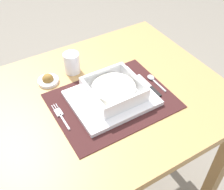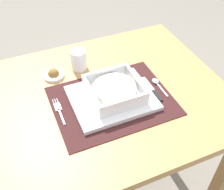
# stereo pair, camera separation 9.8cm
# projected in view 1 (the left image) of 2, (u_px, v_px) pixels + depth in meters

# --- Properties ---
(dining_table) EXTENTS (0.87, 0.73, 0.74)m
(dining_table) POSITION_uv_depth(u_px,v_px,m) (107.00, 116.00, 1.10)
(dining_table) COLOR #B2844C
(dining_table) RESTS_ON ground
(placemat) EXTENTS (0.42, 0.32, 0.00)m
(placemat) POSITION_uv_depth(u_px,v_px,m) (112.00, 101.00, 1.00)
(placemat) COLOR #381919
(placemat) RESTS_ON dining_table
(serving_plate) EXTENTS (0.28, 0.23, 0.02)m
(serving_plate) POSITION_uv_depth(u_px,v_px,m) (112.00, 98.00, 0.99)
(serving_plate) COLOR white
(serving_plate) RESTS_ON placemat
(porridge_bowl) EXTENTS (0.18, 0.18, 0.05)m
(porridge_bowl) POSITION_uv_depth(u_px,v_px,m) (114.00, 90.00, 0.98)
(porridge_bowl) COLOR white
(porridge_bowl) RESTS_ON serving_plate
(fork) EXTENTS (0.02, 0.13, 0.00)m
(fork) POSITION_uv_depth(u_px,v_px,m) (60.00, 115.00, 0.94)
(fork) COLOR silver
(fork) RESTS_ON placemat
(spoon) EXTENTS (0.02, 0.11, 0.01)m
(spoon) POSITION_uv_depth(u_px,v_px,m) (152.00, 79.00, 1.07)
(spoon) COLOR silver
(spoon) RESTS_ON placemat
(butter_knife) EXTENTS (0.01, 0.14, 0.01)m
(butter_knife) POSITION_uv_depth(u_px,v_px,m) (150.00, 87.00, 1.05)
(butter_knife) COLOR black
(butter_knife) RESTS_ON placemat
(bread_knife) EXTENTS (0.01, 0.13, 0.01)m
(bread_knife) POSITION_uv_depth(u_px,v_px,m) (146.00, 89.00, 1.03)
(bread_knife) COLOR #59331E
(bread_knife) RESTS_ON placemat
(drinking_glass) EXTENTS (0.06, 0.06, 0.08)m
(drinking_glass) POSITION_uv_depth(u_px,v_px,m) (72.00, 64.00, 1.10)
(drinking_glass) COLOR white
(drinking_glass) RESTS_ON dining_table
(condiment_saucer) EXTENTS (0.08, 0.08, 0.04)m
(condiment_saucer) POSITION_uv_depth(u_px,v_px,m) (48.00, 80.00, 1.07)
(condiment_saucer) COLOR white
(condiment_saucer) RESTS_ON dining_table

